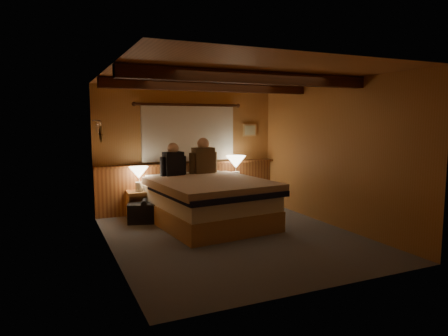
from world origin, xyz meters
TOP-DOWN VIEW (x-y plane):
  - floor at (0.00, 0.00)m, footprint 4.20×4.20m
  - ceiling at (0.00, 0.00)m, footprint 4.20×4.20m
  - wall_back at (0.00, 2.10)m, footprint 3.60×0.00m
  - wall_left at (-1.80, 0.00)m, footprint 0.00×4.20m
  - wall_right at (1.80, 0.00)m, footprint 0.00×4.20m
  - wall_front at (0.00, -2.10)m, footprint 3.60×0.00m
  - wainscot at (0.00, 2.04)m, footprint 3.60×0.23m
  - curtain_window at (0.00, 2.03)m, footprint 2.18×0.09m
  - ceiling_beams at (0.00, 0.15)m, footprint 3.60×1.65m
  - coat_rail at (-1.72, 1.58)m, footprint 0.05×0.55m
  - framed_print at (1.35, 2.08)m, footprint 0.30×0.04m
  - bed at (-0.08, 0.87)m, footprint 1.93×2.39m
  - nightstand_left at (-1.04, 1.78)m, footprint 0.46×0.42m
  - nightstand_right at (0.84, 1.75)m, footprint 0.53×0.48m
  - lamp_left at (-1.05, 1.75)m, footprint 0.34×0.34m
  - lamp_right at (0.88, 1.75)m, footprint 0.39×0.39m
  - person_left at (-0.45, 1.60)m, footprint 0.51×0.26m
  - person_right at (0.16, 1.70)m, footprint 0.57×0.27m
  - duffel_bag at (-1.04, 1.39)m, footprint 0.63×0.47m

SIDE VIEW (x-z plane):
  - floor at x=0.00m, z-range 0.00..0.00m
  - duffel_bag at x=-1.04m, z-range -0.03..0.38m
  - nightstand_left at x=-1.04m, z-range 0.00..0.49m
  - nightstand_right at x=0.84m, z-range 0.00..0.55m
  - bed at x=-0.08m, z-range 0.01..0.78m
  - wainscot at x=0.00m, z-range 0.02..0.96m
  - lamp_left at x=-1.05m, z-range 0.58..1.02m
  - lamp_right at x=0.88m, z-range 0.65..1.16m
  - person_left at x=-0.45m, z-range 0.69..1.31m
  - person_right at x=0.16m, z-range 0.68..1.38m
  - wall_left at x=-1.80m, z-range -0.90..3.30m
  - wall_right at x=1.80m, z-range -0.90..3.30m
  - wall_back at x=0.00m, z-range -0.60..3.00m
  - wall_front at x=0.00m, z-range -0.60..3.00m
  - curtain_window at x=0.00m, z-range 0.96..2.08m
  - framed_print at x=1.35m, z-range 1.43..1.68m
  - coat_rail at x=-1.72m, z-range 1.55..1.79m
  - ceiling_beams at x=0.00m, z-range 2.23..2.39m
  - ceiling at x=0.00m, z-range 2.40..2.40m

